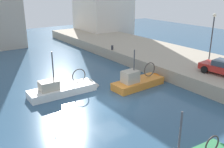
% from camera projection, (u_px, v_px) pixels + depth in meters
% --- Properties ---
extents(water_surface, '(80.00, 80.00, 0.00)m').
position_uv_depth(water_surface, '(109.00, 102.00, 19.70)').
color(water_surface, '#335675').
rests_on(water_surface, ground).
extents(quay_wall, '(9.00, 56.00, 1.20)m').
position_uv_depth(quay_wall, '(202.00, 69.00, 25.76)').
color(quay_wall, '#ADA08C').
rests_on(quay_wall, ground).
extents(fishing_boat_white, '(6.45, 2.13, 4.53)m').
position_uv_depth(fishing_boat_white, '(66.00, 92.00, 21.40)').
color(fishing_boat_white, white).
rests_on(fishing_boat_white, ground).
extents(fishing_boat_orange, '(5.77, 2.04, 4.29)m').
position_uv_depth(fishing_boat_orange, '(141.00, 84.00, 22.91)').
color(fishing_boat_orange, orange).
rests_on(fishing_boat_orange, ground).
extents(mooring_bollard_mid, '(0.28, 0.28, 0.55)m').
position_uv_depth(mooring_bollard_mid, '(112.00, 48.00, 30.94)').
color(mooring_bollard_mid, '#2D2D33').
rests_on(mooring_bollard_mid, quay_wall).
extents(quay_streetlamp, '(0.36, 0.36, 4.83)m').
position_uv_depth(quay_streetlamp, '(213.00, 29.00, 25.58)').
color(quay_streetlamp, '#38383D').
rests_on(quay_streetlamp, quay_wall).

